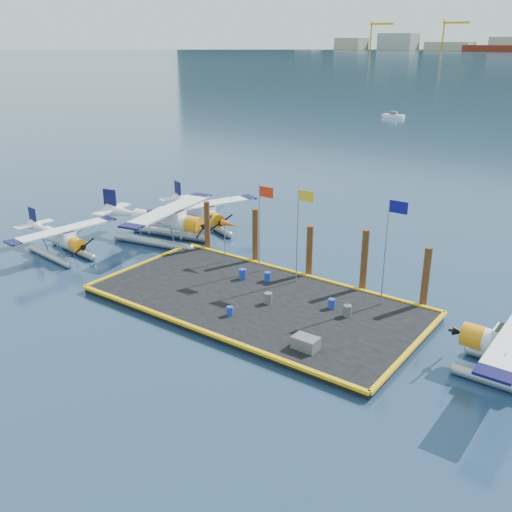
{
  "coord_description": "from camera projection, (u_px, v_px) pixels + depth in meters",
  "views": [
    {
      "loc": [
        18.68,
        -25.57,
        15.24
      ],
      "look_at": [
        -1.45,
        2.0,
        2.29
      ],
      "focal_mm": 40.0,
      "sensor_mm": 36.0,
      "label": 1
    }
  ],
  "objects": [
    {
      "name": "piling_1",
      "position": [
        255.0,
        237.0,
        40.56
      ],
      "size": [
        0.44,
        0.44,
        4.2
      ],
      "primitive_type": "cylinder",
      "color": "#452413",
      "rests_on": "ground"
    },
    {
      "name": "piling_4",
      "position": [
        426.0,
        279.0,
        33.7
      ],
      "size": [
        0.44,
        0.44,
        4.0
      ],
      "primitive_type": "cylinder",
      "color": "#452413",
      "rests_on": "ground"
    },
    {
      "name": "crate",
      "position": [
        306.0,
        343.0,
        29.19
      ],
      "size": [
        1.32,
        0.88,
        0.66
      ],
      "primitive_type": "cube",
      "color": "#505055",
      "rests_on": "dock"
    },
    {
      "name": "flagpole_blue",
      "position": [
        390.0,
        238.0,
        32.53
      ],
      "size": [
        1.14,
        0.08,
        6.5
      ],
      "color": "#96969E",
      "rests_on": "dock"
    },
    {
      "name": "dock_bumpers",
      "position": [
        256.0,
        298.0,
        34.84
      ],
      "size": [
        20.25,
        10.25,
        0.18
      ],
      "primitive_type": null,
      "color": "#E1A40D",
      "rests_on": "dock"
    },
    {
      "name": "piling_0",
      "position": [
        207.0,
        227.0,
        43.07
      ],
      "size": [
        0.44,
        0.44,
        4.0
      ],
      "primitive_type": "cylinder",
      "color": "#452413",
      "rests_on": "ground"
    },
    {
      "name": "flagpole_yellow",
      "position": [
        300.0,
        222.0,
        35.9
      ],
      "size": [
        1.14,
        0.08,
        6.2
      ],
      "color": "#96969E",
      "rests_on": "dock"
    },
    {
      "name": "drum_0",
      "position": [
        243.0,
        274.0,
        37.75
      ],
      "size": [
        0.49,
        0.49,
        0.69
      ],
      "primitive_type": "cylinder",
      "color": "#1C369B",
      "rests_on": "dock"
    },
    {
      "name": "seaplane_c",
      "position": [
        202.0,
        215.0,
        47.92
      ],
      "size": [
        8.85,
        9.35,
        3.39
      ],
      "rotation": [
        0.0,
        0.0,
        -1.96
      ],
      "color": "#999DA7",
      "rests_on": "ground"
    },
    {
      "name": "seaplane_a",
      "position": [
        62.0,
        240.0,
        42.39
      ],
      "size": [
        7.69,
        8.48,
        3.0
      ],
      "rotation": [
        0.0,
        0.0,
        -1.68
      ],
      "color": "#999DA7",
      "rests_on": "ground"
    },
    {
      "name": "ground",
      "position": [
        256.0,
        305.0,
        35.02
      ],
      "size": [
        4000.0,
        4000.0,
        0.0
      ],
      "primitive_type": "plane",
      "color": "navy",
      "rests_on": "ground"
    },
    {
      "name": "piling_3",
      "position": [
        364.0,
        262.0,
        35.85
      ],
      "size": [
        0.44,
        0.44,
        4.3
      ],
      "primitive_type": "cylinder",
      "color": "#452413",
      "rests_on": "ground"
    },
    {
      "name": "windsock",
      "position": [
        230.0,
        225.0,
        39.51
      ],
      "size": [
        1.4,
        0.44,
        3.12
      ],
      "color": "#96969E",
      "rests_on": "dock"
    },
    {
      "name": "seaplane_b",
      "position": [
        165.0,
        223.0,
        45.34
      ],
      "size": [
        9.82,
        10.72,
        3.79
      ],
      "rotation": [
        0.0,
        0.0,
        -1.39
      ],
      "color": "#999DA7",
      "rests_on": "ground"
    },
    {
      "name": "dock",
      "position": [
        256.0,
        302.0,
        34.95
      ],
      "size": [
        20.0,
        10.0,
        0.4
      ],
      "primitive_type": "cube",
      "color": "black",
      "rests_on": "ground"
    },
    {
      "name": "drum_1",
      "position": [
        268.0,
        298.0,
        34.21
      ],
      "size": [
        0.48,
        0.48,
        0.68
      ],
      "primitive_type": "cylinder",
      "color": "#505055",
      "rests_on": "dock"
    },
    {
      "name": "piling_2",
      "position": [
        309.0,
        253.0,
        38.15
      ],
      "size": [
        0.44,
        0.44,
        3.8
      ],
      "primitive_type": "cylinder",
      "color": "#452413",
      "rests_on": "ground"
    },
    {
      "name": "drum_3",
      "position": [
        230.0,
        311.0,
        32.73
      ],
      "size": [
        0.39,
        0.39,
        0.55
      ],
      "primitive_type": "cylinder",
      "color": "#1C369B",
      "rests_on": "dock"
    },
    {
      "name": "drum_5",
      "position": [
        267.0,
        277.0,
        37.42
      ],
      "size": [
        0.44,
        0.44,
        0.61
      ],
      "primitive_type": "cylinder",
      "color": "#1C369B",
      "rests_on": "dock"
    },
    {
      "name": "drum_4",
      "position": [
        347.0,
        311.0,
        32.64
      ],
      "size": [
        0.47,
        0.47,
        0.67
      ],
      "primitive_type": "cylinder",
      "color": "#505055",
      "rests_on": "dock"
    },
    {
      "name": "drum_2",
      "position": [
        332.0,
        304.0,
        33.6
      ],
      "size": [
        0.42,
        0.42,
        0.6
      ],
      "primitive_type": "cylinder",
      "color": "#1C369B",
      "rests_on": "dock"
    },
    {
      "name": "flagpole_red",
      "position": [
        262.0,
        216.0,
        37.59
      ],
      "size": [
        1.14,
        0.08,
        6.0
      ],
      "color": "#96969E",
      "rests_on": "dock"
    }
  ]
}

